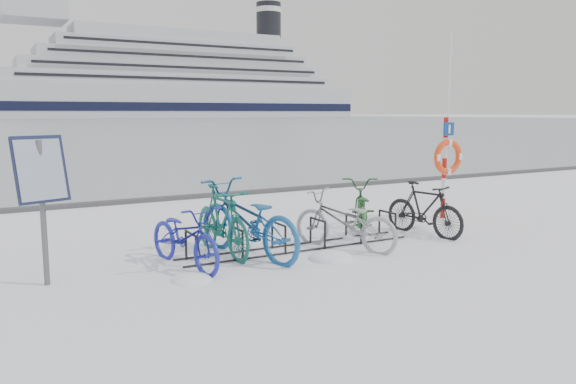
{
  "coord_description": "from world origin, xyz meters",
  "views": [
    {
      "loc": [
        -4.41,
        -7.61,
        2.17
      ],
      "look_at": [
        0.14,
        0.6,
        0.84
      ],
      "focal_mm": 35.0,
      "sensor_mm": 36.0,
      "label": 1
    }
  ],
  "objects_px": {
    "bike_rack": "(299,238)",
    "cruise_ferry": "(178,84)",
    "info_board": "(41,179)",
    "lifebuoy_station": "(447,157)"
  },
  "relations": [
    {
      "from": "bike_rack",
      "to": "lifebuoy_station",
      "type": "height_order",
      "value": "lifebuoy_station"
    },
    {
      "from": "bike_rack",
      "to": "info_board",
      "type": "relative_size",
      "value": 2.12
    },
    {
      "from": "bike_rack",
      "to": "lifebuoy_station",
      "type": "xyz_separation_m",
      "value": [
        3.97,
        0.8,
        1.09
      ]
    },
    {
      "from": "bike_rack",
      "to": "cruise_ferry",
      "type": "height_order",
      "value": "cruise_ferry"
    },
    {
      "from": "info_board",
      "to": "lifebuoy_station",
      "type": "bearing_deg",
      "value": -12.7
    },
    {
      "from": "bike_rack",
      "to": "info_board",
      "type": "height_order",
      "value": "info_board"
    },
    {
      "from": "info_board",
      "to": "cruise_ferry",
      "type": "distance_m",
      "value": 232.61
    },
    {
      "from": "cruise_ferry",
      "to": "lifebuoy_station",
      "type": "bearing_deg",
      "value": -106.69
    },
    {
      "from": "info_board",
      "to": "cruise_ferry",
      "type": "relative_size",
      "value": 0.01
    },
    {
      "from": "bike_rack",
      "to": "cruise_ferry",
      "type": "bearing_deg",
      "value": 72.43
    }
  ]
}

